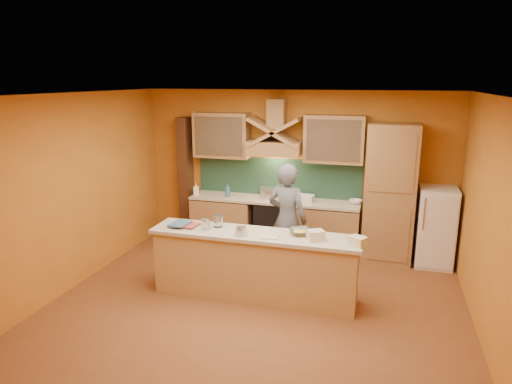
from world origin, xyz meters
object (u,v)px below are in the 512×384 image
(person, at_px, (287,220))
(mixing_bowl, at_px, (300,232))
(kitchen_scale, at_px, (241,232))
(stove, at_px, (274,224))
(fridge, at_px, (435,227))

(person, bearing_deg, mixing_bowl, 128.07)
(person, height_order, kitchen_scale, person)
(person, relative_size, kitchen_scale, 14.51)
(stove, relative_size, fridge, 0.69)
(stove, xyz_separation_m, mixing_bowl, (0.81, -1.79, 0.53))
(stove, distance_m, person, 1.17)
(kitchen_scale, distance_m, mixing_bowl, 0.80)
(fridge, bearing_deg, kitchen_scale, -142.14)
(kitchen_scale, bearing_deg, mixing_bowl, 25.82)
(fridge, xyz_separation_m, kitchen_scale, (-2.65, -2.06, 0.35))
(fridge, height_order, person, person)
(kitchen_scale, height_order, mixing_bowl, kitchen_scale)
(stove, bearing_deg, mixing_bowl, -65.65)
(stove, bearing_deg, person, -65.20)
(stove, relative_size, person, 0.51)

